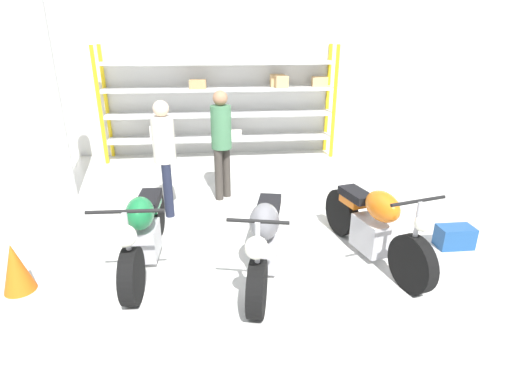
# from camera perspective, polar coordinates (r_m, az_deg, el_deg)

# --- Properties ---
(ground_plane) EXTENTS (30.00, 30.00, 0.00)m
(ground_plane) POSITION_cam_1_polar(r_m,az_deg,el_deg) (4.93, 0.49, -9.30)
(ground_plane) COLOR silver
(back_wall) EXTENTS (30.00, 0.08, 3.60)m
(back_wall) POSITION_cam_1_polar(r_m,az_deg,el_deg) (9.07, -3.01, 16.85)
(back_wall) COLOR silver
(back_wall) RESTS_ON ground_plane
(shelving_rack) EXTENTS (4.94, 0.63, 2.36)m
(shelving_rack) POSITION_cam_1_polar(r_m,az_deg,el_deg) (8.76, -4.64, 12.80)
(shelving_rack) COLOR yellow
(shelving_rack) RESTS_ON ground_plane
(support_pillar) EXTENTS (0.28, 0.28, 3.60)m
(support_pillar) POSITION_cam_1_polar(r_m,az_deg,el_deg) (6.99, -27.50, 13.20)
(support_pillar) COLOR silver
(support_pillar) RESTS_ON ground_plane
(motorcycle_green) EXTENTS (0.73, 2.08, 0.99)m
(motorcycle_green) POSITION_cam_1_polar(r_m,az_deg,el_deg) (4.80, -15.68, -5.30)
(motorcycle_green) COLOR black
(motorcycle_green) RESTS_ON ground_plane
(motorcycle_grey) EXTENTS (0.75, 2.09, 0.98)m
(motorcycle_grey) POSITION_cam_1_polar(r_m,az_deg,el_deg) (4.46, 1.31, -6.53)
(motorcycle_grey) COLOR black
(motorcycle_grey) RESTS_ON ground_plane
(motorcycle_orange) EXTENTS (0.78, 1.98, 1.02)m
(motorcycle_orange) POSITION_cam_1_polar(r_m,az_deg,el_deg) (4.92, 16.42, -4.51)
(motorcycle_orange) COLOR black
(motorcycle_orange) RESTS_ON ground_plane
(person_browsing) EXTENTS (0.37, 0.37, 1.70)m
(person_browsing) POSITION_cam_1_polar(r_m,az_deg,el_deg) (5.87, -12.96, 5.90)
(person_browsing) COLOR #1E2338
(person_browsing) RESTS_ON ground_plane
(person_near_rack) EXTENTS (0.45, 0.45, 1.75)m
(person_near_rack) POSITION_cam_1_polar(r_m,az_deg,el_deg) (6.37, -4.97, 7.88)
(person_near_rack) COLOR #38332D
(person_near_rack) RESTS_ON ground_plane
(toolbox) EXTENTS (0.44, 0.26, 0.28)m
(toolbox) POSITION_cam_1_polar(r_m,az_deg,el_deg) (5.69, 26.52, -5.75)
(toolbox) COLOR #1E4C8C
(toolbox) RESTS_ON ground_plane
(traffic_cone) EXTENTS (0.32, 0.32, 0.55)m
(traffic_cone) POSITION_cam_1_polar(r_m,az_deg,el_deg) (4.90, -31.13, -9.24)
(traffic_cone) COLOR orange
(traffic_cone) RESTS_ON ground_plane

